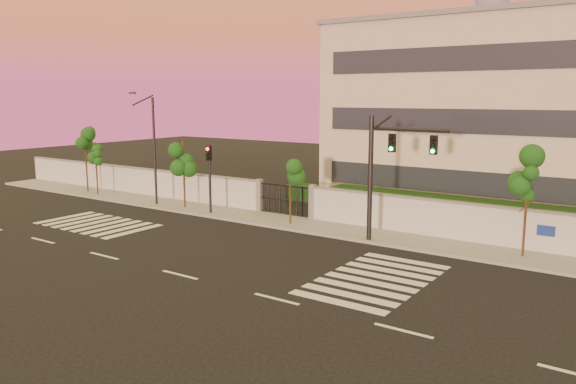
{
  "coord_description": "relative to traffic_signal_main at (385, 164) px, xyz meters",
  "views": [
    {
      "loc": [
        16.59,
        -16.01,
        7.4
      ],
      "look_at": [
        1.36,
        6.0,
        2.83
      ],
      "focal_mm": 35.0,
      "sensor_mm": 36.0,
      "label": 1
    }
  ],
  "objects": [
    {
      "name": "ground",
      "position": [
        -4.91,
        -9.32,
        -4.09
      ],
      "size": [
        120.0,
        120.0,
        0.0
      ],
      "primitive_type": "plane",
      "color": "black",
      "rests_on": "ground"
    },
    {
      "name": "sidewalk",
      "position": [
        -4.91,
        1.18,
        -4.02
      ],
      "size": [
        60.0,
        3.0,
        0.15
      ],
      "primitive_type": "cube",
      "color": "gray",
      "rests_on": "ground"
    },
    {
      "name": "perimeter_wall",
      "position": [
        -4.81,
        2.68,
        -3.02
      ],
      "size": [
        60.0,
        0.36,
        2.2
      ],
      "color": "silver",
      "rests_on": "ground"
    },
    {
      "name": "hedge_row",
      "position": [
        -3.75,
        5.42,
        -3.27
      ],
      "size": [
        41.0,
        4.25,
        1.8
      ],
      "color": "black",
      "rests_on": "ground"
    },
    {
      "name": "institutional_building",
      "position": [
        4.09,
        12.67,
        2.06
      ],
      "size": [
        24.4,
        12.4,
        12.25
      ],
      "color": "beige",
      "rests_on": "ground"
    },
    {
      "name": "road_markings",
      "position": [
        -6.49,
        -5.56,
        -4.08
      ],
      "size": [
        57.0,
        7.62,
        0.02
      ],
      "color": "silver",
      "rests_on": "ground"
    },
    {
      "name": "street_tree_a",
      "position": [
        -25.38,
        1.04,
        -0.42
      ],
      "size": [
        1.44,
        1.14,
        4.99
      ],
      "color": "#382314",
      "rests_on": "ground"
    },
    {
      "name": "street_tree_b",
      "position": [
        -23.75,
        0.72,
        -1.09
      ],
      "size": [
        1.3,
        1.03,
        4.07
      ],
      "color": "#382314",
      "rests_on": "ground"
    },
    {
      "name": "street_tree_c",
      "position": [
        -14.69,
        0.8,
        -0.69
      ],
      "size": [
        1.5,
        1.19,
        4.62
      ],
      "color": "#382314",
      "rests_on": "ground"
    },
    {
      "name": "street_tree_d",
      "position": [
        -6.2,
        0.79,
        -1.24
      ],
      "size": [
        1.4,
        1.11,
        3.87
      ],
      "color": "#382314",
      "rests_on": "ground"
    },
    {
      "name": "street_tree_e",
      "position": [
        6.39,
        1.36,
        -0.37
      ],
      "size": [
        1.38,
        1.09,
        5.06
      ],
      "color": "#382314",
      "rests_on": "ground"
    },
    {
      "name": "traffic_signal_main",
      "position": [
        0.0,
        0.0,
        0.0
      ],
      "size": [
        4.09,
        0.44,
        6.47
      ],
      "rotation": [
        0.0,
        0.0,
        -0.05
      ],
      "color": "black",
      "rests_on": "ground"
    },
    {
      "name": "traffic_signal_secondary",
      "position": [
        -12.09,
        0.4,
        -1.22
      ],
      "size": [
        0.35,
        0.34,
        4.52
      ],
      "rotation": [
        0.0,
        0.0,
        0.01
      ],
      "color": "black",
      "rests_on": "ground"
    },
    {
      "name": "streetlight_west",
      "position": [
        -17.13,
        0.35,
        0.06
      ],
      "size": [
        0.46,
        1.85,
        7.68
      ],
      "color": "black",
      "rests_on": "ground"
    }
  ]
}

